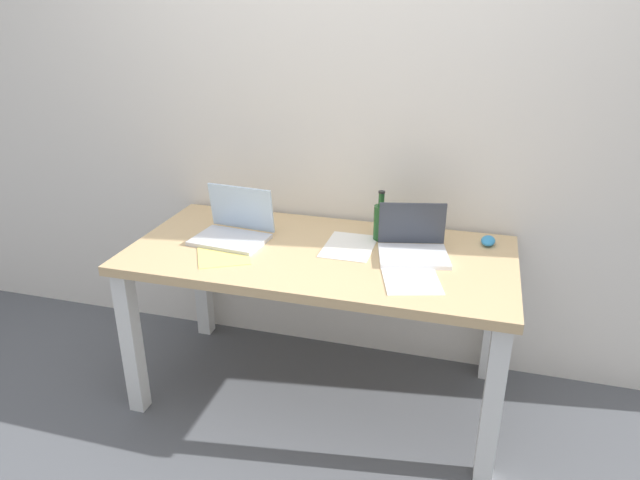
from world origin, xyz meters
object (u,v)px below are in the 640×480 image
laptop_left (234,229)px  beer_bottle (381,221)px  desk (320,271)px  laptop_right (413,246)px  computer_mouse (488,241)px

laptop_left → beer_bottle: beer_bottle is taller
laptop_left → beer_bottle: (0.63, 0.17, 0.04)m
desk → laptop_right: laptop_right is taller
desk → beer_bottle: (0.22, 0.19, 0.18)m
desk → laptop_right: size_ratio=4.94×
laptop_left → beer_bottle: 0.65m
desk → laptop_left: size_ratio=4.85×
laptop_left → laptop_right: laptop_left is taller
laptop_left → desk: bearing=-3.6°
laptop_right → beer_bottle: 0.21m
beer_bottle → laptop_right: bearing=-37.4°
desk → beer_bottle: 0.35m
beer_bottle → desk: bearing=-139.0°
laptop_left → beer_bottle: bearing=14.9°
desk → computer_mouse: bearing=21.3°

